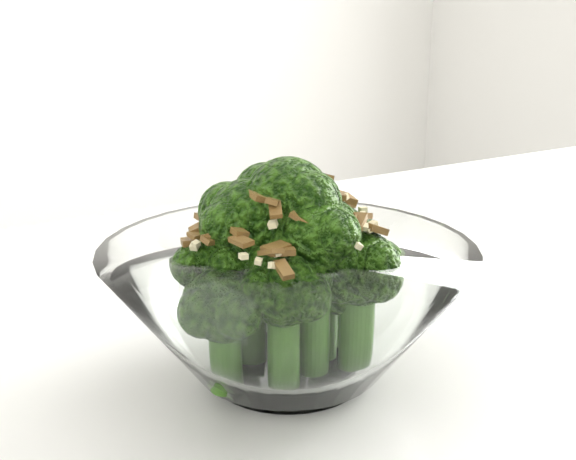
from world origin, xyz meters
TOP-DOWN VIEW (x-y plane):
  - table at (-0.02, -0.02)m, footprint 1.27×0.92m
  - broccoli_dish at (-0.17, 0.01)m, footprint 0.21×0.21m

SIDE VIEW (x-z plane):
  - table at x=-0.02m, z-range 0.31..1.06m
  - broccoli_dish at x=-0.17m, z-range 0.74..0.87m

